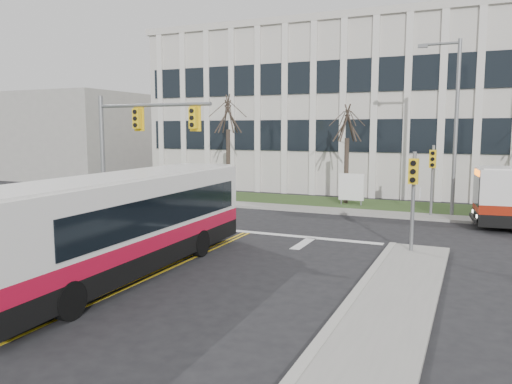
% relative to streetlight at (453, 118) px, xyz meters
% --- Properties ---
extents(ground, '(120.00, 120.00, 0.00)m').
position_rel_streetlight_xyz_m(ground, '(-8.03, -16.20, -5.19)').
color(ground, black).
rests_on(ground, ground).
extents(sidewalk_cross, '(44.00, 1.60, 0.14)m').
position_rel_streetlight_xyz_m(sidewalk_cross, '(-3.03, -1.00, -5.12)').
color(sidewalk_cross, '#9E9B93').
rests_on(sidewalk_cross, ground).
extents(building_lawn, '(44.00, 5.00, 0.12)m').
position_rel_streetlight_xyz_m(building_lawn, '(-3.03, 1.80, -5.13)').
color(building_lawn, '#344D21').
rests_on(building_lawn, ground).
extents(office_building, '(40.00, 16.00, 12.00)m').
position_rel_streetlight_xyz_m(office_building, '(-3.03, 13.80, 0.81)').
color(office_building, '#BCB7AE').
rests_on(office_building, ground).
extents(building_annex, '(12.00, 12.00, 8.00)m').
position_rel_streetlight_xyz_m(building_annex, '(-34.03, 9.80, -1.19)').
color(building_annex, '#9E9B93').
rests_on(building_annex, ground).
extents(mast_arm_signal, '(6.11, 0.38, 6.20)m').
position_rel_streetlight_xyz_m(mast_arm_signal, '(-13.65, -9.04, -0.94)').
color(mast_arm_signal, slate).
rests_on(mast_arm_signal, ground).
extents(signal_pole_near, '(0.34, 0.39, 3.80)m').
position_rel_streetlight_xyz_m(signal_pole_near, '(-0.83, -9.30, -2.69)').
color(signal_pole_near, slate).
rests_on(signal_pole_near, ground).
extents(signal_pole_far, '(0.34, 0.39, 3.80)m').
position_rel_streetlight_xyz_m(signal_pole_far, '(-0.83, -0.80, -2.69)').
color(signal_pole_far, slate).
rests_on(signal_pole_far, ground).
extents(streetlight, '(2.15, 0.25, 9.20)m').
position_rel_streetlight_xyz_m(streetlight, '(0.00, 0.00, 0.00)').
color(streetlight, slate).
rests_on(streetlight, ground).
extents(directory_sign, '(1.50, 0.12, 2.00)m').
position_rel_streetlight_xyz_m(directory_sign, '(-5.53, 1.30, -4.02)').
color(directory_sign, slate).
rests_on(directory_sign, ground).
extents(tree_left, '(1.80, 1.80, 7.70)m').
position_rel_streetlight_xyz_m(tree_left, '(-14.03, 1.80, 0.32)').
color(tree_left, '#42352B').
rests_on(tree_left, ground).
extents(tree_mid, '(1.80, 1.80, 6.82)m').
position_rel_streetlight_xyz_m(tree_mid, '(-6.03, 2.00, -0.31)').
color(tree_mid, '#42352B').
rests_on(tree_mid, ground).
extents(bus_main, '(2.89, 11.76, 3.12)m').
position_rel_streetlight_xyz_m(bus_main, '(-8.88, -15.61, -3.64)').
color(bus_main, silver).
rests_on(bus_main, ground).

